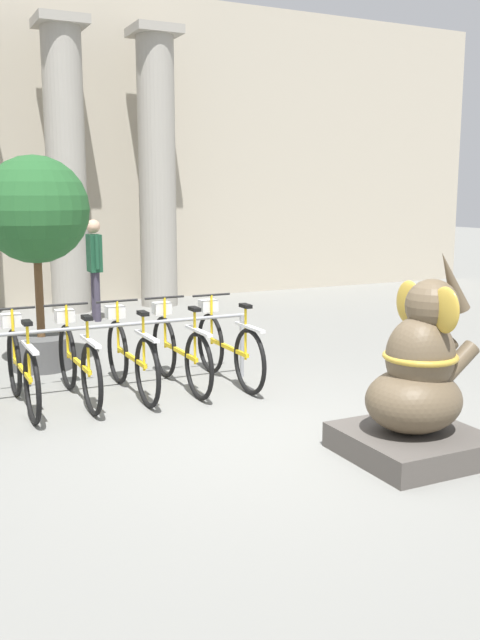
# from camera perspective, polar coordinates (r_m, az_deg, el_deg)

# --- Properties ---
(ground_plane) EXTENTS (60.00, 60.00, 0.00)m
(ground_plane) POSITION_cam_1_polar(r_m,az_deg,el_deg) (6.55, 2.00, -9.17)
(ground_plane) COLOR slate
(building_facade) EXTENTS (20.00, 0.20, 6.00)m
(building_facade) POSITION_cam_1_polar(r_m,az_deg,el_deg) (14.37, -14.70, 13.16)
(building_facade) COLOR #B2A893
(building_facade) RESTS_ON ground_plane
(column_middle) EXTENTS (0.88, 0.88, 5.16)m
(column_middle) POSITION_cam_1_polar(r_m,az_deg,el_deg) (13.38, -13.75, 11.83)
(column_middle) COLOR gray
(column_middle) RESTS_ON ground_plane
(column_right) EXTENTS (0.88, 0.88, 5.16)m
(column_right) POSITION_cam_1_polar(r_m,az_deg,el_deg) (13.85, -6.65, 11.98)
(column_right) COLOR gray
(column_right) RESTS_ON ground_plane
(bike_rack) EXTENTS (3.48, 0.05, 0.77)m
(bike_rack) POSITION_cam_1_polar(r_m,az_deg,el_deg) (7.81, -11.04, -1.61)
(bike_rack) COLOR gray
(bike_rack) RESTS_ON ground_plane
(bicycle_1) EXTENTS (0.48, 1.78, 0.98)m
(bicycle_1) POSITION_cam_1_polar(r_m,az_deg,el_deg) (7.54, -17.06, -3.70)
(bicycle_1) COLOR black
(bicycle_1) RESTS_ON ground_plane
(bicycle_2) EXTENTS (0.48, 1.78, 0.98)m
(bicycle_2) POSITION_cam_1_polar(r_m,az_deg,el_deg) (7.67, -12.84, -3.27)
(bicycle_2) COLOR black
(bicycle_2) RESTS_ON ground_plane
(bicycle_3) EXTENTS (0.48, 1.78, 0.98)m
(bicycle_3) POSITION_cam_1_polar(r_m,az_deg,el_deg) (7.82, -8.75, -2.88)
(bicycle_3) COLOR black
(bicycle_3) RESTS_ON ground_plane
(bicycle_4) EXTENTS (0.48, 1.78, 0.98)m
(bicycle_4) POSITION_cam_1_polar(r_m,az_deg,el_deg) (8.03, -4.87, -2.46)
(bicycle_4) COLOR black
(bicycle_4) RESTS_ON ground_plane
(bicycle_5) EXTENTS (0.48, 1.78, 0.98)m
(bicycle_5) POSITION_cam_1_polar(r_m,az_deg,el_deg) (8.20, -0.99, -2.15)
(bicycle_5) COLOR black
(bicycle_5) RESTS_ON ground_plane
(elephant_statue) EXTENTS (1.07, 1.07, 1.72)m
(elephant_statue) POSITION_cam_1_polar(r_m,az_deg,el_deg) (6.06, 14.04, -5.33)
(elephant_statue) COLOR #4C4742
(elephant_statue) RESTS_ON ground_plane
(person_pedestrian) EXTENTS (0.23, 0.47, 1.72)m
(person_pedestrian) POSITION_cam_1_polar(r_m,az_deg,el_deg) (12.34, -11.56, 4.70)
(person_pedestrian) COLOR #383342
(person_pedestrian) RESTS_ON ground_plane
(potted_tree) EXTENTS (1.30, 1.30, 2.61)m
(potted_tree) POSITION_cam_1_polar(r_m,az_deg,el_deg) (9.03, -16.03, 7.42)
(potted_tree) COLOR #4C4C4C
(potted_tree) RESTS_ON ground_plane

